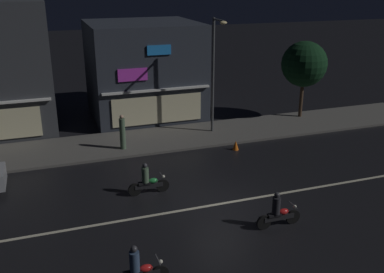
% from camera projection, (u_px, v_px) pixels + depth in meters
% --- Properties ---
extents(ground_plane, '(140.00, 140.00, 0.00)m').
position_uv_depth(ground_plane, '(221.00, 204.00, 19.24)').
color(ground_plane, black).
extents(lane_divider_stripe, '(34.11, 0.16, 0.01)m').
position_uv_depth(lane_divider_stripe, '(221.00, 204.00, 19.23)').
color(lane_divider_stripe, beige).
rests_on(lane_divider_stripe, ground).
extents(sidewalk_far, '(35.91, 4.20, 0.14)m').
position_uv_depth(sidewalk_far, '(167.00, 138.00, 26.78)').
color(sidewalk_far, '#5B5954').
rests_on(sidewalk_far, ground).
extents(storefront_left_block, '(7.30, 7.29, 6.44)m').
position_uv_depth(storefront_left_block, '(144.00, 70.00, 30.74)').
color(storefront_left_block, '#2D333D').
rests_on(storefront_left_block, ground).
extents(streetlamp_mid, '(0.44, 1.64, 6.95)m').
position_uv_depth(streetlamp_mid, '(214.00, 67.00, 26.29)').
color(streetlamp_mid, '#47494C').
rests_on(streetlamp_mid, sidewalk_far).
extents(pedestrian_on_sidewalk, '(0.32, 0.32, 1.99)m').
position_uv_depth(pedestrian_on_sidewalk, '(122.00, 133.00, 24.71)').
color(pedestrian_on_sidewalk, '#4C664C').
rests_on(pedestrian_on_sidewalk, sidewalk_far).
extents(street_tree, '(3.05, 3.05, 5.19)m').
position_uv_depth(street_tree, '(304.00, 64.00, 29.55)').
color(street_tree, '#473323').
rests_on(street_tree, sidewalk_far).
extents(motorcycle_lead, '(1.90, 0.60, 1.52)m').
position_uv_depth(motorcycle_lead, '(148.00, 181.00, 19.92)').
color(motorcycle_lead, black).
rests_on(motorcycle_lead, ground).
extents(motorcycle_following, '(1.90, 0.60, 1.52)m').
position_uv_depth(motorcycle_following, '(278.00, 212.00, 17.29)').
color(motorcycle_following, black).
rests_on(motorcycle_following, ground).
extents(motorcycle_opposite_lane, '(1.90, 0.60, 1.52)m').
position_uv_depth(motorcycle_opposite_lane, '(138.00, 269.00, 13.92)').
color(motorcycle_opposite_lane, black).
rests_on(motorcycle_opposite_lane, ground).
extents(traffic_cone, '(0.36, 0.36, 0.55)m').
position_uv_depth(traffic_cone, '(236.00, 145.00, 25.15)').
color(traffic_cone, orange).
rests_on(traffic_cone, ground).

